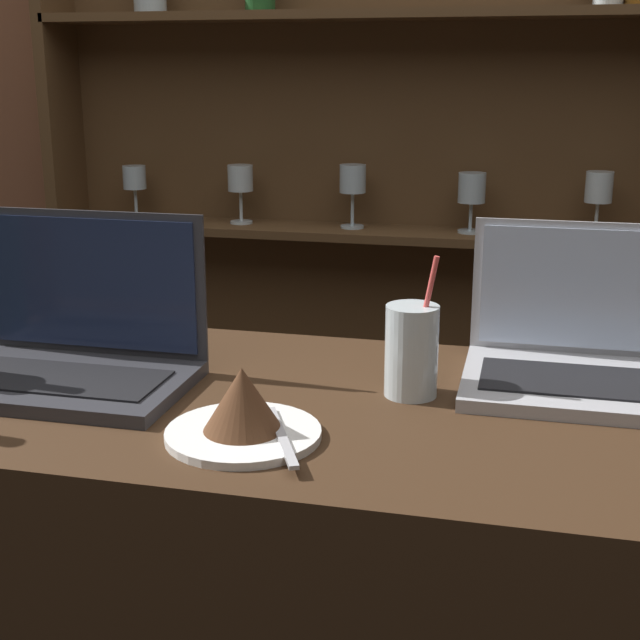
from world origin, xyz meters
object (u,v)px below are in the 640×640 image
laptop_near (72,345)px  laptop_far (586,352)px  cake_plate (243,411)px  water_glass (412,351)px

laptop_near → laptop_far: size_ratio=1.06×
laptop_far → cake_plate: 0.49m
cake_plate → laptop_near: bearing=154.8°
laptop_far → water_glass: (-0.22, -0.10, 0.02)m
laptop_far → water_glass: 0.25m
laptop_near → laptop_far: (0.68, 0.15, -0.01)m
laptop_far → laptop_near: bearing=-167.5°
laptop_far → water_glass: laptop_far is taller
laptop_far → cake_plate: bearing=-143.8°
laptop_near → cake_plate: size_ratio=1.85×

